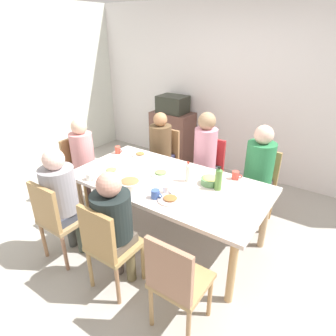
{
  "coord_description": "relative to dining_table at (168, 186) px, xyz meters",
  "views": [
    {
      "loc": [
        1.53,
        -2.23,
        2.17
      ],
      "look_at": [
        0.0,
        0.0,
        0.87
      ],
      "focal_mm": 30.87,
      "sensor_mm": 36.0,
      "label": 1
    }
  ],
  "objects": [
    {
      "name": "ground_plane",
      "position": [
        0.0,
        0.0,
        -0.66
      ],
      "size": [
        6.67,
        6.67,
        0.0
      ],
      "primitive_type": "plane",
      "color": "#A6A198"
    },
    {
      "name": "wall_back",
      "position": [
        0.0,
        2.1,
        0.64
      ],
      "size": [
        5.8,
        0.12,
        2.6
      ],
      "primitive_type": "cube",
      "color": "silver",
      "rests_on": "ground_plane"
    },
    {
      "name": "wall_left",
      "position": [
        -2.84,
        0.0,
        0.64
      ],
      "size": [
        0.12,
        4.32,
        2.6
      ],
      "primitive_type": "cube",
      "color": "silver",
      "rests_on": "ground_plane"
    },
    {
      "name": "dining_table",
      "position": [
        0.0,
        0.0,
        0.0
      ],
      "size": [
        2.09,
        1.07,
        0.72
      ],
      "color": "beige",
      "rests_on": "ground_plane"
    },
    {
      "name": "chair_0",
      "position": [
        0.7,
        -0.91,
        -0.15
      ],
      "size": [
        0.4,
        0.4,
        0.9
      ],
      "color": "#A98451",
      "rests_on": "ground_plane"
    },
    {
      "name": "chair_1",
      "position": [
        0.0,
        0.91,
        -0.15
      ],
      "size": [
        0.4,
        0.4,
        0.9
      ],
      "color": "#BD3525",
      "rests_on": "ground_plane"
    },
    {
      "name": "person_1",
      "position": [
        -0.0,
        0.82,
        0.11
      ],
      "size": [
        0.3,
        0.3,
        1.28
      ],
      "color": "#38403B",
      "rests_on": "ground_plane"
    },
    {
      "name": "chair_2",
      "position": [
        -1.43,
        0.0,
        -0.15
      ],
      "size": [
        0.4,
        0.4,
        0.9
      ],
      "color": "#B3834C",
      "rests_on": "ground_plane"
    },
    {
      "name": "person_2",
      "position": [
        -1.34,
        0.0,
        0.05
      ],
      "size": [
        0.3,
        0.3,
        1.18
      ],
      "color": "brown",
      "rests_on": "ground_plane"
    },
    {
      "name": "chair_3",
      "position": [
        0.0,
        -0.91,
        -0.15
      ],
      "size": [
        0.4,
        0.4,
        0.9
      ],
      "color": "#A48752",
      "rests_on": "ground_plane"
    },
    {
      "name": "person_3",
      "position": [
        0.0,
        -0.82,
        0.05
      ],
      "size": [
        0.34,
        0.34,
        1.16
      ],
      "color": "brown",
      "rests_on": "ground_plane"
    },
    {
      "name": "chair_4",
      "position": [
        -0.7,
        0.91,
        -0.15
      ],
      "size": [
        0.4,
        0.4,
        0.9
      ],
      "color": "#B27954",
      "rests_on": "ground_plane"
    },
    {
      "name": "person_4",
      "position": [
        -0.7,
        0.82,
        0.05
      ],
      "size": [
        0.3,
        0.3,
        1.17
      ],
      "color": "#293B52",
      "rests_on": "ground_plane"
    },
    {
      "name": "chair_5",
      "position": [
        -0.7,
        -0.91,
        -0.15
      ],
      "size": [
        0.4,
        0.4,
        0.9
      ],
      "color": "#A4865A",
      "rests_on": "ground_plane"
    },
    {
      "name": "person_5",
      "position": [
        -0.7,
        -0.82,
        0.07
      ],
      "size": [
        0.33,
        0.33,
        1.2
      ],
      "color": "#444642",
      "rests_on": "ground_plane"
    },
    {
      "name": "chair_6",
      "position": [
        0.7,
        0.91,
        -0.15
      ],
      "size": [
        0.4,
        0.4,
        0.9
      ],
      "color": "#A98354",
      "rests_on": "ground_plane"
    },
    {
      "name": "person_6",
      "position": [
        0.7,
        0.82,
        0.09
      ],
      "size": [
        0.32,
        0.32,
        1.24
      ],
      "color": "#474041",
      "rests_on": "ground_plane"
    },
    {
      "name": "plate_0",
      "position": [
        -0.68,
        0.36,
        0.08
      ],
      "size": [
        0.2,
        0.2,
        0.04
      ],
      "color": "white",
      "rests_on": "dining_table"
    },
    {
      "name": "plate_1",
      "position": [
        0.24,
        -0.31,
        0.08
      ],
      "size": [
        0.24,
        0.24,
        0.04
      ],
      "color": "silver",
      "rests_on": "dining_table"
    },
    {
      "name": "plate_2",
      "position": [
        -0.15,
        0.08,
        0.08
      ],
      "size": [
        0.24,
        0.24,
        0.04
      ],
      "color": "white",
      "rests_on": "dining_table"
    },
    {
      "name": "plate_3",
      "position": [
        -0.65,
        -0.18,
        0.08
      ],
      "size": [
        0.21,
        0.21,
        0.04
      ],
      "color": "white",
      "rests_on": "dining_table"
    },
    {
      "name": "bowl_0",
      "position": [
        -0.25,
        -0.32,
        0.11
      ],
      "size": [
        0.23,
        0.23,
        0.08
      ],
      "color": "beige",
      "rests_on": "dining_table"
    },
    {
      "name": "bowl_1",
      "position": [
        0.4,
        0.19,
        0.11
      ],
      "size": [
        0.19,
        0.19,
        0.09
      ],
      "color": "#558752",
      "rests_on": "dining_table"
    },
    {
      "name": "cup_0",
      "position": [
        -0.96,
        0.25,
        0.11
      ],
      "size": [
        0.11,
        0.07,
        0.09
      ],
      "color": "#D0513E",
      "rests_on": "dining_table"
    },
    {
      "name": "cup_1",
      "position": [
        0.57,
        0.44,
        0.11
      ],
      "size": [
        0.11,
        0.08,
        0.09
      ],
      "color": "#D4493D",
      "rests_on": "dining_table"
    },
    {
      "name": "cup_2",
      "position": [
        -0.7,
        -0.45,
        0.1
      ],
      "size": [
        0.12,
        0.08,
        0.07
      ],
      "color": "white",
      "rests_on": "dining_table"
    },
    {
      "name": "cup_3",
      "position": [
        0.1,
        -0.35,
        0.11
      ],
      "size": [
        0.12,
        0.08,
        0.08
      ],
      "color": "#3A579F",
      "rests_on": "dining_table"
    },
    {
      "name": "cup_4",
      "position": [
        0.14,
        -0.22,
        0.11
      ],
      "size": [
        0.11,
        0.08,
        0.08
      ],
      "color": "white",
      "rests_on": "dining_table"
    },
    {
      "name": "bottle_0",
      "position": [
        0.51,
        0.13,
        0.19
      ],
      "size": [
        0.07,
        0.07,
        0.25
      ],
      "color": "#568539",
      "rests_on": "dining_table"
    },
    {
      "name": "bottle_1",
      "position": [
        0.18,
        0.11,
        0.17
      ],
      "size": [
        0.05,
        0.05,
        0.22
      ],
      "color": "silver",
      "rests_on": "dining_table"
    },
    {
      "name": "side_cabinet",
      "position": [
        -1.14,
        1.8,
        -0.21
      ],
      "size": [
        0.7,
        0.44,
        0.9
      ],
      "primitive_type": "cube",
      "color": "brown",
      "rests_on": "ground_plane"
    },
    {
      "name": "microwave",
      "position": [
        -1.14,
        1.8,
        0.38
      ],
      "size": [
        0.48,
        0.36,
        0.28
      ],
      "primitive_type": "cube",
      "color": "#292B22",
      "rests_on": "side_cabinet"
    }
  ]
}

